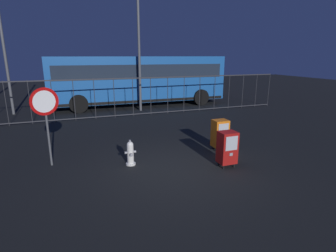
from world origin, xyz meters
TOP-DOWN VIEW (x-y plane):
  - ground_plane at (0.00, 0.00)m, footprint 60.00×60.00m
  - fire_hydrant at (-1.04, 0.66)m, footprint 0.33×0.32m
  - newspaper_box_primary at (1.48, -0.39)m, footprint 0.48×0.42m
  - newspaper_box_secondary at (2.01, 0.90)m, footprint 0.48×0.42m
  - stop_sign at (-3.18, 1.40)m, footprint 0.71×0.31m
  - fence_barrier at (0.00, 6.91)m, footprint 18.03×0.04m
  - bus_near at (1.56, 9.91)m, footprint 10.54×2.91m
  - street_light_near_left at (-5.47, 9.59)m, footprint 0.32×0.32m
  - street_light_far_right at (1.19, 8.22)m, footprint 0.32×0.32m

SIDE VIEW (x-z plane):
  - ground_plane at x=0.00m, z-range 0.00..0.00m
  - fire_hydrant at x=-1.04m, z-range -0.02..0.72m
  - newspaper_box_primary at x=1.48m, z-range 0.06..1.08m
  - newspaper_box_secondary at x=2.01m, z-range 0.06..1.08m
  - fence_barrier at x=0.00m, z-range 0.02..2.02m
  - stop_sign at x=-3.18m, z-range 0.49..2.72m
  - bus_near at x=1.56m, z-range 0.21..3.21m
  - street_light_near_left at x=-5.47m, z-range 0.55..6.91m
  - street_light_far_right at x=1.19m, z-range 0.56..7.36m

